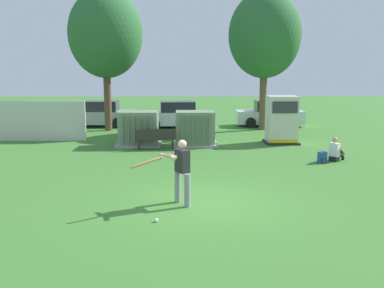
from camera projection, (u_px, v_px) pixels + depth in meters
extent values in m
plane|color=#3D752D|center=(203.00, 202.00, 11.60)|extent=(96.00, 96.00, 0.00)
cube|color=beige|center=(38.00, 121.00, 21.63)|extent=(4.80, 0.12, 2.00)
cube|color=#9E9B93|center=(139.00, 144.00, 20.42)|extent=(2.10, 1.70, 0.12)
cube|color=gray|center=(139.00, 127.00, 20.28)|extent=(1.80, 1.40, 1.50)
cube|color=#63755B|center=(123.00, 129.00, 19.52)|extent=(0.06, 0.12, 1.27)
cube|color=#63755B|center=(129.00, 129.00, 19.52)|extent=(0.06, 0.12, 1.27)
cube|color=#63755B|center=(134.00, 129.00, 19.53)|extent=(0.06, 0.12, 1.27)
cube|color=#63755B|center=(140.00, 129.00, 19.53)|extent=(0.06, 0.12, 1.27)
cube|color=#63755B|center=(145.00, 129.00, 19.54)|extent=(0.06, 0.12, 1.27)
cube|color=#63755B|center=(151.00, 129.00, 19.54)|extent=(0.06, 0.12, 1.27)
cube|color=#9E9B93|center=(195.00, 144.00, 20.44)|extent=(2.10, 1.70, 0.12)
cube|color=gray|center=(195.00, 127.00, 20.30)|extent=(1.80, 1.40, 1.50)
cube|color=#63755B|center=(181.00, 129.00, 19.54)|extent=(0.06, 0.12, 1.27)
cube|color=#63755B|center=(187.00, 129.00, 19.54)|extent=(0.06, 0.12, 1.27)
cube|color=#63755B|center=(193.00, 129.00, 19.55)|extent=(0.06, 0.12, 1.27)
cube|color=#63755B|center=(198.00, 129.00, 19.55)|extent=(0.06, 0.12, 1.27)
cube|color=#63755B|center=(204.00, 129.00, 19.56)|extent=(0.06, 0.12, 1.27)
cube|color=#63755B|center=(209.00, 129.00, 19.56)|extent=(0.06, 0.12, 1.27)
cube|color=#262626|center=(281.00, 142.00, 21.04)|extent=(1.60, 1.40, 0.10)
cube|color=beige|center=(282.00, 119.00, 20.84)|extent=(1.40, 1.20, 2.20)
cube|color=#383838|center=(285.00, 107.00, 20.13)|extent=(1.19, 0.04, 0.55)
cube|color=yellow|center=(284.00, 141.00, 20.40)|extent=(1.33, 0.04, 0.16)
cube|color=#2D2823|center=(156.00, 139.00, 19.37)|extent=(1.83, 0.55, 0.05)
cube|color=#2D2823|center=(156.00, 134.00, 19.16)|extent=(1.80, 0.19, 0.44)
cylinder|color=#2D2823|center=(139.00, 144.00, 19.47)|extent=(0.06, 0.06, 0.42)
cylinder|color=#2D2823|center=(173.00, 144.00, 19.63)|extent=(0.06, 0.06, 0.42)
cylinder|color=#2D2823|center=(139.00, 145.00, 19.20)|extent=(0.06, 0.06, 0.42)
cylinder|color=#2D2823|center=(173.00, 145.00, 19.36)|extent=(0.06, 0.06, 0.42)
cylinder|color=gray|center=(187.00, 190.00, 11.15)|extent=(0.16, 0.16, 0.88)
cylinder|color=gray|center=(178.00, 186.00, 11.55)|extent=(0.16, 0.16, 0.88)
cube|color=#262628|center=(182.00, 161.00, 11.23)|extent=(0.42, 0.47, 0.60)
sphere|color=#DBAD89|center=(182.00, 144.00, 11.15)|extent=(0.23, 0.23, 0.23)
cylinder|color=#DBAD89|center=(172.00, 157.00, 10.92)|extent=(0.21, 0.55, 0.09)
cylinder|color=#DBAD89|center=(168.00, 156.00, 11.07)|extent=(0.48, 0.40, 0.09)
cylinder|color=#A5723F|center=(146.00, 162.00, 10.64)|extent=(0.75, 0.51, 0.21)
sphere|color=#A5723F|center=(161.00, 158.00, 10.86)|extent=(0.08, 0.08, 0.08)
sphere|color=white|center=(156.00, 220.00, 10.09)|extent=(0.09, 0.09, 0.09)
cube|color=black|center=(334.00, 159.00, 16.83)|extent=(0.41, 0.41, 0.20)
cube|color=white|center=(334.00, 150.00, 16.77)|extent=(0.40, 0.41, 0.52)
sphere|color=tan|center=(335.00, 140.00, 16.70)|extent=(0.22, 0.22, 0.22)
cylinder|color=black|center=(335.00, 155.00, 17.03)|extent=(0.42, 0.40, 0.13)
cylinder|color=black|center=(338.00, 154.00, 17.18)|extent=(0.30, 0.29, 0.46)
cylinder|color=black|center=(339.00, 155.00, 16.89)|extent=(0.42, 0.40, 0.13)
cylinder|color=black|center=(342.00, 154.00, 17.04)|extent=(0.30, 0.29, 0.46)
cylinder|color=tan|center=(332.00, 149.00, 17.09)|extent=(0.36, 0.34, 0.32)
cylinder|color=tan|center=(343.00, 151.00, 16.76)|extent=(0.36, 0.34, 0.32)
cube|color=#264C8C|center=(322.00, 157.00, 16.48)|extent=(0.37, 0.31, 0.44)
cube|color=navy|center=(325.00, 160.00, 16.38)|extent=(0.23, 0.14, 0.22)
cylinder|color=brown|center=(108.00, 101.00, 25.25)|extent=(0.42, 0.42, 3.45)
ellipsoid|color=#2D6633|center=(106.00, 34.00, 24.60)|extent=(4.24, 4.24, 5.04)
cylinder|color=brown|center=(263.00, 101.00, 25.61)|extent=(0.42, 0.42, 3.43)
ellipsoid|color=#2D6633|center=(265.00, 35.00, 24.96)|extent=(4.22, 4.22, 5.01)
cube|color=#B2B2B7|center=(99.00, 117.00, 27.27)|extent=(4.20, 1.70, 0.80)
cube|color=#262B33|center=(101.00, 106.00, 27.15)|extent=(2.10, 1.56, 0.64)
cylinder|color=black|center=(75.00, 123.00, 26.45)|extent=(0.64, 0.22, 0.64)
cylinder|color=black|center=(82.00, 120.00, 28.13)|extent=(0.64, 0.22, 0.64)
cylinder|color=black|center=(118.00, 123.00, 26.50)|extent=(0.64, 0.22, 0.64)
cylinder|color=black|center=(122.00, 120.00, 28.17)|extent=(0.64, 0.22, 0.64)
cube|color=silver|center=(175.00, 118.00, 26.82)|extent=(4.32, 2.02, 0.80)
cube|color=#262B33|center=(178.00, 106.00, 26.71)|extent=(2.22, 1.72, 0.64)
cylinder|color=black|center=(155.00, 124.00, 25.91)|extent=(0.66, 0.27, 0.64)
cylinder|color=black|center=(154.00, 121.00, 27.57)|extent=(0.66, 0.27, 0.64)
cylinder|color=black|center=(197.00, 124.00, 26.16)|extent=(0.66, 0.27, 0.64)
cylinder|color=black|center=(195.00, 120.00, 27.82)|extent=(0.66, 0.27, 0.64)
cube|color=silver|center=(269.00, 117.00, 27.42)|extent=(4.23, 1.79, 0.80)
cube|color=#262B33|center=(272.00, 106.00, 27.30)|extent=(2.13, 1.60, 0.64)
cylinder|color=black|center=(251.00, 123.00, 26.63)|extent=(0.64, 0.23, 0.64)
cylinder|color=black|center=(247.00, 120.00, 28.31)|extent=(0.64, 0.23, 0.64)
cylinder|color=black|center=(293.00, 123.00, 26.63)|extent=(0.64, 0.23, 0.64)
cylinder|color=black|center=(287.00, 120.00, 28.30)|extent=(0.64, 0.23, 0.64)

